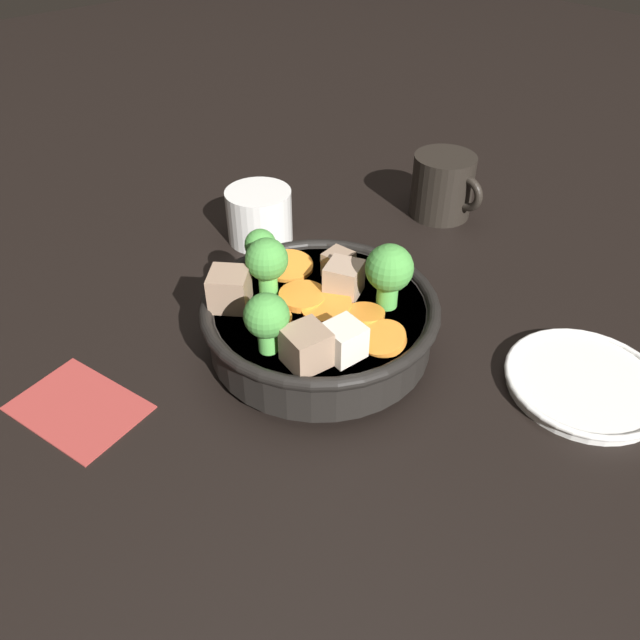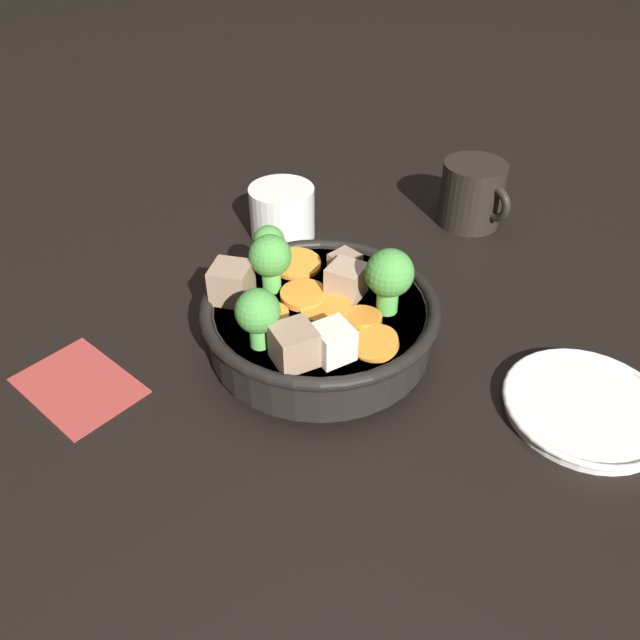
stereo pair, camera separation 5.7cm
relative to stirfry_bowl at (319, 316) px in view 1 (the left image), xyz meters
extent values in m
plane|color=black|center=(0.00, 0.00, -0.04)|extent=(3.00, 3.00, 0.00)
cylinder|color=black|center=(0.00, 0.00, -0.04)|extent=(0.11, 0.11, 0.01)
cylinder|color=black|center=(0.00, 0.00, -0.01)|extent=(0.20, 0.20, 0.04)
torus|color=black|center=(0.00, 0.00, 0.01)|extent=(0.22, 0.22, 0.01)
cylinder|color=brown|center=(0.00, 0.00, 0.00)|extent=(0.19, 0.19, 0.02)
cylinder|color=orange|center=(-0.06, 0.02, 0.01)|extent=(0.06, 0.06, 0.01)
cylinder|color=orange|center=(0.01, 0.00, 0.02)|extent=(0.06, 0.06, 0.01)
cylinder|color=orange|center=(0.04, 0.02, 0.02)|extent=(0.05, 0.05, 0.01)
cylinder|color=orange|center=(0.07, 0.01, 0.02)|extent=(0.05, 0.05, 0.02)
cylinder|color=orange|center=(-0.01, -0.05, 0.01)|extent=(0.05, 0.05, 0.01)
cylinder|color=orange|center=(-0.02, 0.00, 0.02)|extent=(0.06, 0.06, 0.01)
cylinder|color=#59B84C|center=(0.02, -0.07, 0.02)|extent=(0.02, 0.02, 0.02)
sphere|color=#47933D|center=(0.02, -0.07, 0.05)|extent=(0.04, 0.04, 0.04)
cylinder|color=#59B84C|center=(0.04, 0.05, 0.02)|extent=(0.02, 0.02, 0.03)
sphere|color=#47933D|center=(0.04, 0.05, 0.05)|extent=(0.04, 0.04, 0.04)
cylinder|color=#59B84C|center=(-0.08, 0.00, 0.02)|extent=(0.01, 0.01, 0.02)
sphere|color=#47933D|center=(-0.08, 0.00, 0.04)|extent=(0.03, 0.03, 0.03)
cylinder|color=#59B84C|center=(-0.04, -0.02, 0.02)|extent=(0.02, 0.02, 0.02)
sphere|color=#47933D|center=(-0.04, -0.02, 0.05)|extent=(0.04, 0.04, 0.04)
cube|color=#9E7F66|center=(0.05, -0.06, 0.03)|extent=(0.04, 0.04, 0.03)
cube|color=tan|center=(0.00, 0.03, 0.03)|extent=(0.04, 0.04, 0.03)
cube|color=#9E7F66|center=(-0.02, 0.05, 0.02)|extent=(0.03, 0.03, 0.02)
cube|color=#9E7F66|center=(-0.05, -0.06, 0.03)|extent=(0.05, 0.05, 0.03)
cube|color=silver|center=(0.06, -0.03, 0.03)|extent=(0.03, 0.03, 0.03)
cylinder|color=white|center=(0.19, 0.14, -0.04)|extent=(0.13, 0.13, 0.01)
torus|color=white|center=(0.19, 0.14, -0.03)|extent=(0.14, 0.14, 0.01)
cylinder|color=white|center=(-0.20, 0.08, -0.01)|extent=(0.08, 0.08, 0.06)
cylinder|color=brown|center=(-0.20, 0.08, 0.01)|extent=(0.07, 0.07, 0.00)
cylinder|color=black|center=(-0.10, 0.29, 0.00)|extent=(0.08, 0.08, 0.08)
torus|color=black|center=(-0.06, 0.29, 0.00)|extent=(0.04, 0.01, 0.04)
cube|color=#A33833|center=(-0.08, -0.20, -0.04)|extent=(0.13, 0.10, 0.00)
camera|label=1|loc=(0.34, -0.29, 0.35)|focal=35.00mm
camera|label=2|loc=(0.37, -0.25, 0.35)|focal=35.00mm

